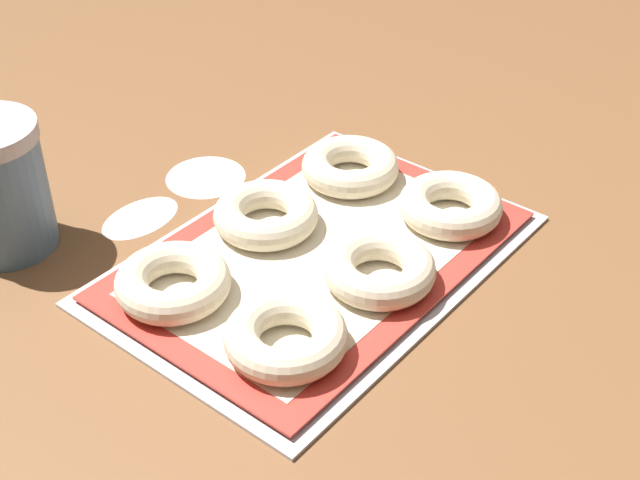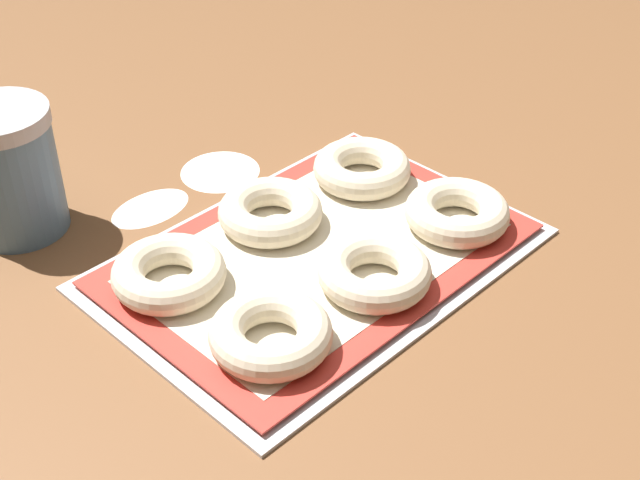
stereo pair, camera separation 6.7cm
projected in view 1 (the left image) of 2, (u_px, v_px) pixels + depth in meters
The scene contains 11 objects.
ground_plane at pixel (309, 267), 0.89m from camera, with size 2.80×2.80×0.00m, color brown.
baking_tray at pixel (320, 258), 0.90m from camera, with size 0.42×0.29×0.01m.
baking_mat at pixel (320, 254), 0.89m from camera, with size 0.40×0.27×0.00m.
bagel_front_left at pixel (286, 336), 0.77m from camera, with size 0.11×0.11×0.03m.
bagel_front_center at pixel (379, 269), 0.85m from camera, with size 0.11×0.11×0.03m.
bagel_front_right at pixel (450, 205), 0.93m from camera, with size 0.11×0.11×0.03m.
bagel_back_left at pixel (173, 282), 0.83m from camera, with size 0.11×0.11×0.03m.
bagel_back_center at pixel (266, 215), 0.92m from camera, with size 0.11×0.11×0.03m.
bagel_back_right at pixel (350, 166), 1.00m from camera, with size 0.11×0.11×0.03m.
flour_patch_near at pixel (206, 176), 1.03m from camera, with size 0.09×0.09×0.00m.
flour_patch_far at pixel (140, 217), 0.96m from camera, with size 0.09×0.06×0.00m.
Camera 1 is at (-0.54, -0.45, 0.55)m, focal length 50.00 mm.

